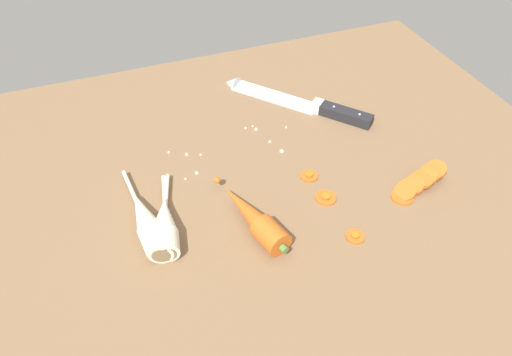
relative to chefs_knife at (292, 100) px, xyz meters
The scene contains 11 objects.
ground_plane 25.09cm from the chefs_knife, 130.76° to the right, with size 120.00×90.00×4.00cm, color brown.
chefs_knife is the anchor object (origin of this frame).
whole_carrot 36.19cm from the chefs_knife, 123.80° to the right, with size 8.09×19.17×4.20cm.
parsnip_front 43.11cm from the chefs_knife, 142.32° to the right, with size 7.33×18.52×4.00cm.
parsnip_mid_left 43.89cm from the chefs_knife, 146.27° to the right, with size 5.23×20.69×4.00cm.
parsnip_mid_right 42.90cm from the chefs_knife, 141.90° to the right, with size 6.02×18.37×4.00cm.
carrot_slice_stack 33.37cm from the chefs_knife, 72.59° to the right, with size 11.66×5.87×4.15cm.
carrot_slice_stray_near 38.36cm from the chefs_knife, 98.65° to the right, with size 3.09×3.09×0.70cm.
carrot_slice_stray_mid 29.18cm from the chefs_knife, 102.38° to the right, with size 3.71×3.71×0.70cm.
carrot_slice_stray_far 23.44cm from the chefs_knife, 106.37° to the right, with size 3.27×3.27×0.70cm.
mince_crumbs 19.26cm from the chefs_knife, 147.11° to the right, with size 24.66×10.80×0.87cm.
Camera 1 is at (-21.64, -59.25, 59.71)cm, focal length 33.61 mm.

